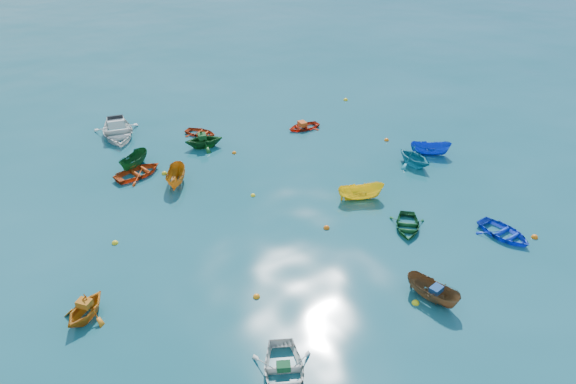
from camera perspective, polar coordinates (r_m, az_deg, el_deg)
ground at (r=31.28m, az=5.16°, el=-4.52°), size 160.00×160.00×0.00m
dinghy_white_near at (r=23.86m, az=-0.44°, el=-18.28°), size 3.86×4.25×0.72m
sampan_brown_mid at (r=27.97m, az=14.38°, el=-10.51°), size 1.53×3.00×1.11m
dinghy_blue_se at (r=33.40m, az=21.04°, el=-4.20°), size 2.34×3.18×0.64m
dinghy_orange_w at (r=27.79m, az=-19.74°, el=-11.89°), size 3.28×3.22×1.31m
sampan_yellow_mid at (r=34.76m, az=7.36°, el=-0.70°), size 3.05×2.26×1.11m
dinghy_green_e at (r=32.51m, az=11.99°, el=-3.63°), size 3.40×3.44×0.59m
dinghy_cyan_se at (r=39.29m, az=12.60°, el=2.71°), size 2.44×2.82×1.46m
dinghy_red_nw at (r=38.36m, az=-14.92°, el=1.67°), size 3.59×2.84×0.67m
sampan_orange_n at (r=36.79m, az=-11.21°, el=0.83°), size 2.53×3.10×1.15m
dinghy_green_n at (r=41.22m, az=-8.49°, el=4.53°), size 3.26×3.02×1.42m
dinghy_red_ne at (r=43.72m, az=1.57°, el=6.46°), size 2.72×2.06×0.53m
sampan_blue_far at (r=40.97m, az=14.19°, el=3.72°), size 2.82×2.65×1.09m
dinghy_red_far at (r=43.22m, az=-8.85°, el=5.79°), size 2.85×3.05×0.52m
sampan_green_far at (r=39.44m, az=-15.27°, el=2.45°), size 2.89×2.51×1.08m
motorboat_white at (r=44.31m, az=-16.86°, el=5.43°), size 4.45×5.42×1.58m
tarp_green_a at (r=23.55m, az=-0.46°, el=-17.30°), size 0.70×0.64×0.27m
tarp_blue_a at (r=27.47m, az=14.82°, el=-9.55°), size 0.66×0.55×0.29m
tarp_orange_a at (r=27.30m, az=-19.98°, el=-10.57°), size 0.77×0.80×0.31m
tarp_green_b at (r=40.83m, az=-8.73°, el=5.62°), size 0.73×0.84×0.35m
tarp_orange_b at (r=43.50m, az=1.46°, el=6.95°), size 0.58×0.73×0.33m
buoy_or_a at (r=27.28m, az=-3.21°, el=-10.61°), size 0.34×0.34×0.34m
buoy_ye_a at (r=27.57m, az=12.82°, el=-10.98°), size 0.36×0.36×0.36m
buoy_or_b at (r=33.92m, az=23.75°, el=-4.26°), size 0.37×0.37×0.37m
buoy_ye_b at (r=32.04m, az=-17.16°, el=-5.01°), size 0.36×0.36×0.36m
buoy_or_c at (r=31.88m, az=3.93°, el=-3.70°), size 0.36×0.36×0.36m
buoy_ye_c at (r=34.86m, az=-3.57°, el=-0.39°), size 0.30×0.30×0.30m
buoy_or_d at (r=42.41m, az=9.98°, el=5.18°), size 0.35×0.35×0.35m
buoy_ye_d at (r=38.12m, az=-12.45°, el=1.81°), size 0.37×0.37×0.37m
buoy_or_e at (r=40.08m, az=-5.48°, el=3.94°), size 0.32×0.32×0.32m
buoy_ye_e at (r=49.39m, az=5.87°, el=9.25°), size 0.39×0.39×0.39m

